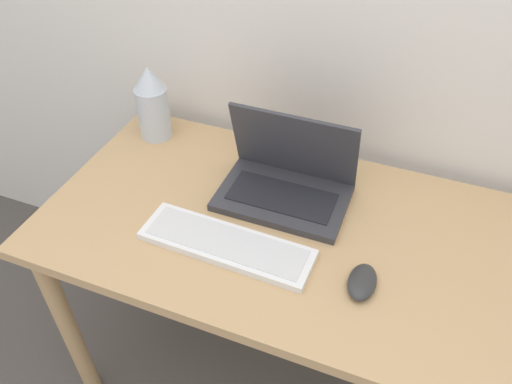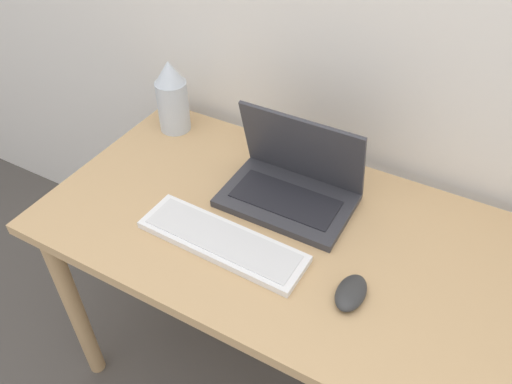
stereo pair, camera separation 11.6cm
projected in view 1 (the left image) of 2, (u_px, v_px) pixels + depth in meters
desk at (287, 251)px, 1.28m from camera, size 1.22×0.65×0.71m
laptop at (287, 179)px, 1.28m from camera, size 0.33×0.22×0.23m
keyboard at (226, 244)px, 1.16m from camera, size 0.42×0.13×0.02m
mouse at (362, 282)px, 1.07m from camera, size 0.06×0.10×0.03m
vase at (152, 103)px, 1.44m from camera, size 0.09×0.09×0.22m
mp3_player at (248, 211)px, 1.26m from camera, size 0.04×0.06×0.01m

